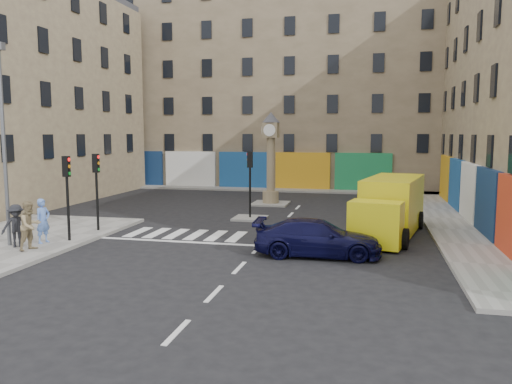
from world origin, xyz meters
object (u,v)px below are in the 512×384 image
(clock_pillar, at_px, (271,152))
(pedestrian_blue, at_px, (43,221))
(pedestrian_dark, at_px, (16,226))
(navy_sedan, at_px, (317,238))
(traffic_light_left_near, at_px, (67,184))
(lamp_post, at_px, (3,134))
(yellow_van, at_px, (390,207))
(pedestrian_tan, at_px, (30,226))
(traffic_light_left_far, at_px, (96,179))
(traffic_light_island, at_px, (250,173))

(clock_pillar, xyz_separation_m, pedestrian_blue, (-7.07, -14.49, -2.44))
(pedestrian_dark, bearing_deg, navy_sedan, -32.93)
(pedestrian_blue, bearing_deg, pedestrian_dark, 160.01)
(pedestrian_blue, bearing_deg, traffic_light_left_near, -35.21)
(traffic_light_left_near, height_order, clock_pillar, clock_pillar)
(traffic_light_left_near, distance_m, lamp_post, 3.21)
(traffic_light_left_near, relative_size, lamp_post, 0.45)
(yellow_van, height_order, pedestrian_tan, yellow_van)
(navy_sedan, relative_size, yellow_van, 0.65)
(traffic_light_left_far, height_order, pedestrian_dark, traffic_light_left_far)
(traffic_light_left_far, xyz_separation_m, pedestrian_blue, (-0.77, -3.09, -1.52))
(pedestrian_dark, bearing_deg, traffic_light_left_near, 8.41)
(pedestrian_tan, bearing_deg, pedestrian_dark, 84.47)
(traffic_light_island, xyz_separation_m, pedestrian_blue, (-7.07, -8.49, -1.49))
(navy_sedan, xyz_separation_m, pedestrian_blue, (-11.63, -0.90, 0.38))
(traffic_light_island, relative_size, pedestrian_dark, 2.09)
(traffic_light_left_far, distance_m, navy_sedan, 11.24)
(traffic_light_island, distance_m, lamp_post, 12.52)
(pedestrian_blue, xyz_separation_m, pedestrian_tan, (0.32, -1.25, 0.04))
(pedestrian_tan, bearing_deg, pedestrian_blue, 29.26)
(pedestrian_dark, bearing_deg, lamp_post, 117.43)
(traffic_light_left_near, xyz_separation_m, pedestrian_dark, (-1.36, -1.61, -1.58))
(navy_sedan, distance_m, pedestrian_tan, 11.52)
(traffic_light_left_far, bearing_deg, yellow_van, 11.16)
(traffic_light_left_near, xyz_separation_m, lamp_post, (-1.90, -1.40, 2.17))
(traffic_light_island, height_order, pedestrian_dark, traffic_light_island)
(yellow_van, relative_size, pedestrian_tan, 3.88)
(lamp_post, xyz_separation_m, clock_pillar, (8.20, 15.20, -1.24))
(navy_sedan, relative_size, pedestrian_blue, 2.61)
(navy_sedan, height_order, pedestrian_tan, pedestrian_tan)
(traffic_light_left_near, distance_m, traffic_light_left_far, 2.40)
(pedestrian_blue, relative_size, pedestrian_tan, 0.96)
(lamp_post, height_order, yellow_van, lamp_post)
(traffic_light_left_far, relative_size, clock_pillar, 0.61)
(navy_sedan, bearing_deg, traffic_light_island, 27.83)
(pedestrian_tan, bearing_deg, yellow_van, -48.75)
(traffic_light_left_far, height_order, clock_pillar, clock_pillar)
(traffic_light_left_far, relative_size, pedestrian_tan, 1.87)
(pedestrian_blue, bearing_deg, clock_pillar, -13.22)
(yellow_van, xyz_separation_m, pedestrian_tan, (-14.25, -7.07, -0.20))
(lamp_post, relative_size, clock_pillar, 1.36)
(traffic_light_island, xyz_separation_m, clock_pillar, (0.00, 6.00, 0.96))
(yellow_van, relative_size, pedestrian_dark, 4.34)
(pedestrian_blue, bearing_deg, traffic_light_island, -26.99)
(clock_pillar, distance_m, yellow_van, 11.68)
(navy_sedan, bearing_deg, traffic_light_left_near, 87.94)
(yellow_van, xyz_separation_m, pedestrian_dark, (-15.16, -6.73, -0.30))
(traffic_light_left_far, height_order, navy_sedan, traffic_light_left_far)
(pedestrian_blue, bearing_deg, pedestrian_tan, -152.81)
(lamp_post, height_order, pedestrian_blue, lamp_post)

